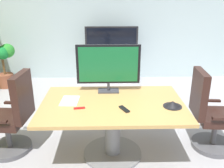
% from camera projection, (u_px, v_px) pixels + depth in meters
% --- Properties ---
extents(ground_plane, '(7.54, 7.54, 0.00)m').
position_uv_depth(ground_plane, '(121.00, 157.00, 3.11)').
color(ground_plane, '#99999E').
extents(wall_back_glass_partition, '(6.05, 0.10, 2.74)m').
position_uv_depth(wall_back_glass_partition, '(114.00, 22.00, 5.69)').
color(wall_back_glass_partition, '#9EB2B7').
rests_on(wall_back_glass_partition, ground).
extents(conference_table, '(1.73, 1.11, 0.74)m').
position_uv_depth(conference_table, '(113.00, 118.00, 3.00)').
color(conference_table, '#B2894C').
rests_on(conference_table, ground).
extents(office_chair_left, '(0.61, 0.59, 1.09)m').
position_uv_depth(office_chair_left, '(13.00, 120.00, 3.10)').
color(office_chair_left, '#4C4C51').
rests_on(office_chair_left, ground).
extents(office_chair_right, '(0.61, 0.59, 1.09)m').
position_uv_depth(office_chair_right, '(209.00, 117.00, 3.18)').
color(office_chair_right, '#4C4C51').
rests_on(office_chair_right, ground).
extents(tv_monitor, '(0.84, 0.18, 0.64)m').
position_uv_depth(tv_monitor, '(108.00, 66.00, 3.16)').
color(tv_monitor, '#333338').
rests_on(tv_monitor, conference_table).
extents(wall_display_unit, '(1.20, 0.36, 1.31)m').
position_uv_depth(wall_display_unit, '(112.00, 64.00, 5.68)').
color(wall_display_unit, '#B7BABC').
rests_on(wall_display_unit, ground).
extents(potted_plant, '(0.62, 0.54, 1.31)m').
position_uv_depth(potted_plant, '(2.00, 55.00, 5.21)').
color(potted_plant, brown).
rests_on(potted_plant, ground).
extents(conference_phone, '(0.22, 0.22, 0.07)m').
position_uv_depth(conference_phone, '(173.00, 104.00, 2.81)').
color(conference_phone, black).
rests_on(conference_phone, conference_table).
extents(remote_control, '(0.12, 0.17, 0.02)m').
position_uv_depth(remote_control, '(124.00, 109.00, 2.74)').
color(remote_control, black).
rests_on(remote_control, conference_table).
extents(whiteboard_marker, '(0.13, 0.04, 0.02)m').
position_uv_depth(whiteboard_marker, '(79.00, 108.00, 2.76)').
color(whiteboard_marker, red).
rests_on(whiteboard_marker, conference_table).
extents(paper_notepad, '(0.22, 0.31, 0.01)m').
position_uv_depth(paper_notepad, '(70.00, 101.00, 2.97)').
color(paper_notepad, white).
rests_on(paper_notepad, conference_table).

